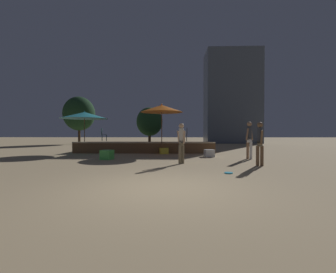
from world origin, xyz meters
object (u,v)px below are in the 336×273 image
Objects in this scene: person_2 at (260,142)px; frisbee_disc at (229,173)px; cube_seat_2 at (107,155)px; patio_umbrella_1 at (84,115)px; person_1 at (249,138)px; background_tree_0 at (79,114)px; person_0 at (181,142)px; cube_seat_0 at (209,153)px; background_tree_1 at (150,122)px; bistro_chair_0 at (103,133)px; patio_umbrella_0 at (162,109)px; cube_seat_1 at (164,151)px; bistro_chair_1 at (186,133)px.

person_2 is 2.54m from frisbee_disc.
cube_seat_2 reaches higher than frisbee_disc.
patio_umbrella_1 reaches higher than cube_seat_2.
background_tree_0 is at bearing 8.12° from person_1.
person_0 is 2.83m from frisbee_disc.
cube_seat_0 is 2.09× the size of frisbee_disc.
patio_umbrella_1 reaches higher than cube_seat_0.
bistro_chair_0 is at bearing -109.84° from background_tree_1.
patio_umbrella_0 is 5.56× the size of cube_seat_0.
cube_seat_1 is at bearing 148.54° from cube_seat_0.
person_0 is 8.19m from bistro_chair_0.
frisbee_disc is (2.57, -6.63, -2.80)m from patio_umbrella_0.
patio_umbrella_1 is at bearing 97.19° from person_0.
patio_umbrella_0 is 6.74m from person_2.
person_0 reaches higher than cube_seat_0.
background_tree_1 is at bearing -21.39° from background_tree_0.
cube_seat_2 is 0.34× the size of person_1.
person_1 is at bearing 3.48° from cube_seat_2.
patio_umbrella_1 is 11.09× the size of frisbee_disc.
cube_seat_2 is 2.35× the size of frisbee_disc.
background_tree_1 is at bearing -8.27° from person_1.
bistro_chair_0 is at bearing 129.21° from frisbee_disc.
bistro_chair_1 is at bearing -64.91° from background_tree_1.
bistro_chair_0 is at bearing 86.56° from person_0.
patio_umbrella_1 reaches higher than bistro_chair_1.
background_tree_1 is at bearing -156.13° from bistro_chair_1.
patio_umbrella_0 reaches higher than cube_seat_2.
patio_umbrella_1 is at bearing -111.74° from background_tree_1.
cube_seat_0 is 5.46m from cube_seat_2.
cube_seat_0 is at bearing -128.27° from bistro_chair_0.
patio_umbrella_0 is 4.89m from bistro_chair_0.
frisbee_disc is 0.05× the size of background_tree_0.
person_2 is at bearing -50.77° from cube_seat_1.
cube_seat_1 is 0.67× the size of bistro_chair_1.
background_tree_1 is at bearing 105.75° from frisbee_disc.
cube_seat_1 is at bearing 21.97° from person_1.
frisbee_disc is 16.16m from background_tree_1.
bistro_chair_0 and bistro_chair_1 have the same top height.
bistro_chair_0 is at bearing 154.82° from cube_seat_0.
background_tree_0 is (-13.07, 18.80, 3.55)m from frisbee_disc.
patio_umbrella_0 is 2.64m from cube_seat_1.
cube_seat_2 is at bearing -130.41° from patio_umbrella_0.
patio_umbrella_0 is 5.10m from patio_umbrella_1.
frisbee_disc is at bearing -42.90° from patio_umbrella_1.
frisbee_disc is (-1.63, -1.70, -0.94)m from person_2.
person_2 is (9.27, -5.40, -1.50)m from patio_umbrella_1.
cube_seat_2 is at bearing 162.38° from person_2.
person_0 is at bearing -55.00° from background_tree_0.
cube_seat_1 is 4.86m from bistro_chair_0.
patio_umbrella_1 is 8.92m from background_tree_1.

